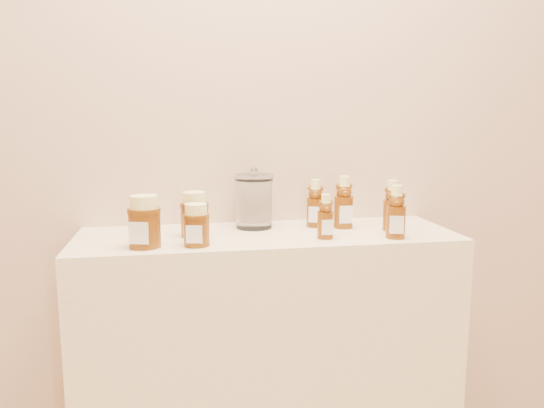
{
  "coord_description": "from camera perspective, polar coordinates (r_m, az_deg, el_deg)",
  "views": [
    {
      "loc": [
        -0.28,
        -0.07,
        1.27
      ],
      "look_at": [
        0.01,
        1.52,
        1.0
      ],
      "focal_mm": 35.0,
      "sensor_mm": 36.0,
      "label": 1
    }
  ],
  "objects": [
    {
      "name": "bear_bottle_front_right",
      "position": [
        1.66,
        13.21,
        -0.46
      ],
      "size": [
        0.08,
        0.08,
        0.18
      ],
      "primitive_type": null,
      "rotation": [
        0.0,
        0.0,
        -0.31
      ],
      "color": "#562806",
      "rests_on": "display_table"
    },
    {
      "name": "bear_bottle_back_mid",
      "position": [
        1.78,
        7.72,
        0.58
      ],
      "size": [
        0.07,
        0.07,
        0.2
      ],
      "primitive_type": null,
      "rotation": [
        0.0,
        0.0,
        -0.03
      ],
      "color": "#562806",
      "rests_on": "display_table"
    },
    {
      "name": "honey_jar_left",
      "position": [
        1.54,
        -13.57,
        -1.84
      ],
      "size": [
        0.12,
        0.12,
        0.15
      ],
      "primitive_type": null,
      "rotation": [
        0.0,
        0.0,
        -0.31
      ],
      "color": "#562806",
      "rests_on": "display_table"
    },
    {
      "name": "display_table",
      "position": [
        1.84,
        -0.46,
        -17.0
      ],
      "size": [
        1.2,
        0.4,
        0.9
      ],
      "primitive_type": "cube",
      "color": "beige",
      "rests_on": "ground"
    },
    {
      "name": "honey_jar_back",
      "position": [
        1.65,
        -8.33,
        -1.1
      ],
      "size": [
        0.11,
        0.11,
        0.14
      ],
      "primitive_type": null,
      "rotation": [
        0.0,
        0.0,
        0.37
      ],
      "color": "#562806",
      "rests_on": "display_table"
    },
    {
      "name": "bear_bottle_front_left",
      "position": [
        1.62,
        5.78,
        -1.02
      ],
      "size": [
        0.05,
        0.05,
        0.15
      ],
      "primitive_type": null,
      "rotation": [
        0.0,
        0.0,
        -0.02
      ],
      "color": "#562806",
      "rests_on": "display_table"
    },
    {
      "name": "bear_bottle_back_left",
      "position": [
        1.79,
        4.68,
        0.42
      ],
      "size": [
        0.08,
        0.08,
        0.18
      ],
      "primitive_type": null,
      "rotation": [
        0.0,
        0.0,
        -0.3
      ],
      "color": "#562806",
      "rests_on": "display_table"
    },
    {
      "name": "honey_jar_front",
      "position": [
        1.54,
        -8.14,
        -2.23
      ],
      "size": [
        0.09,
        0.09,
        0.12
      ],
      "primitive_type": null,
      "rotation": [
        0.0,
        0.0,
        -0.22
      ],
      "color": "#562806",
      "rests_on": "display_table"
    },
    {
      "name": "wall_back",
      "position": [
        1.85,
        -1.57,
        11.93
      ],
      "size": [
        3.5,
        0.02,
        2.7
      ],
      "primitive_type": "cube",
      "color": "tan",
      "rests_on": "ground"
    },
    {
      "name": "glass_canister",
      "position": [
        1.76,
        -1.94,
        0.57
      ],
      "size": [
        0.15,
        0.15,
        0.2
      ],
      "primitive_type": null,
      "rotation": [
        0.0,
        0.0,
        -0.22
      ],
      "color": "white",
      "rests_on": "display_table"
    },
    {
      "name": "bear_bottle_back_right",
      "position": [
        1.76,
        12.84,
        0.19
      ],
      "size": [
        0.08,
        0.08,
        0.19
      ],
      "primitive_type": null,
      "rotation": [
        0.0,
        0.0,
        -0.32
      ],
      "color": "#562806",
      "rests_on": "display_table"
    }
  ]
}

